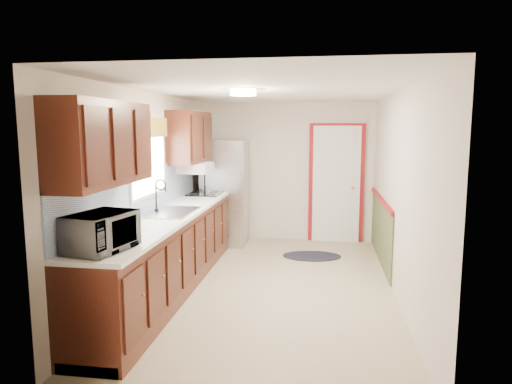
% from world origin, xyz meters
% --- Properties ---
extents(room_shell, '(3.20, 5.20, 2.52)m').
position_xyz_m(room_shell, '(0.00, 0.00, 1.20)').
color(room_shell, tan).
rests_on(room_shell, ground).
extents(kitchen_run, '(0.63, 4.00, 2.20)m').
position_xyz_m(kitchen_run, '(-1.24, -0.29, 0.81)').
color(kitchen_run, '#3C160D').
rests_on(kitchen_run, ground).
extents(back_wall_trim, '(1.12, 2.30, 2.08)m').
position_xyz_m(back_wall_trim, '(0.99, 2.21, 0.89)').
color(back_wall_trim, maroon).
rests_on(back_wall_trim, ground).
extents(ceiling_fixture, '(0.30, 0.30, 0.06)m').
position_xyz_m(ceiling_fixture, '(-0.30, -0.20, 2.36)').
color(ceiling_fixture, '#FFD88C').
rests_on(ceiling_fixture, room_shell).
extents(microwave, '(0.43, 0.63, 0.39)m').
position_xyz_m(microwave, '(-1.20, -1.95, 1.14)').
color(microwave, white).
rests_on(microwave, kitchen_run).
extents(refrigerator, '(0.76, 0.75, 1.76)m').
position_xyz_m(refrigerator, '(-1.02, 2.05, 0.88)').
color(refrigerator, '#B7B7BC').
rests_on(refrigerator, ground).
extents(rug, '(0.94, 0.65, 0.01)m').
position_xyz_m(rug, '(0.48, 1.43, 0.01)').
color(rug, black).
rests_on(rug, ground).
extents(cooktop, '(0.48, 0.58, 0.02)m').
position_xyz_m(cooktop, '(-1.19, 1.40, 0.95)').
color(cooktop, black).
rests_on(cooktop, kitchen_run).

